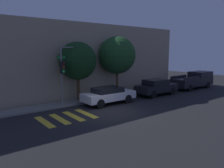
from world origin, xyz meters
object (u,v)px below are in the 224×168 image
at_px(pickup_truck, 194,80).
at_px(tree_midblock, 117,55).
at_px(sedan_middle, 156,87).
at_px(sedan_near_corner, 109,95).
at_px(traffic_light_pole, 66,65).
at_px(tree_near_corner, 78,61).

distance_m(pickup_truck, tree_midblock, 10.35).
bearing_deg(sedan_middle, tree_midblock, 146.44).
xyz_separation_m(sedan_near_corner, tree_midblock, (2.59, 2.12, 3.11)).
distance_m(sedan_near_corner, sedan_middle, 5.79).
distance_m(traffic_light_pole, sedan_near_corner, 4.10).
height_order(pickup_truck, tree_near_corner, tree_near_corner).
xyz_separation_m(sedan_middle, tree_midblock, (-3.20, 2.12, 3.04)).
xyz_separation_m(traffic_light_pole, tree_near_corner, (1.45, 0.86, 0.24)).
xyz_separation_m(traffic_light_pole, sedan_middle, (8.82, -1.27, -2.39)).
xyz_separation_m(tree_near_corner, tree_midblock, (4.17, 0.00, 0.42)).
bearing_deg(traffic_light_pole, tree_near_corner, 30.52).
relative_size(traffic_light_pole, sedan_middle, 1.07).
bearing_deg(tree_near_corner, tree_midblock, 0.00).
bearing_deg(tree_near_corner, traffic_light_pole, -149.48).
height_order(tree_near_corner, tree_midblock, tree_midblock).
xyz_separation_m(sedan_near_corner, sedan_middle, (5.79, 0.00, 0.07)).
relative_size(sedan_near_corner, tree_midblock, 0.79).
xyz_separation_m(traffic_light_pole, pickup_truck, (15.32, -1.27, -2.26)).
distance_m(sedan_near_corner, pickup_truck, 12.29).
bearing_deg(sedan_middle, traffic_light_pole, 171.84).
bearing_deg(tree_midblock, pickup_truck, -12.34).
height_order(sedan_middle, tree_near_corner, tree_near_corner).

